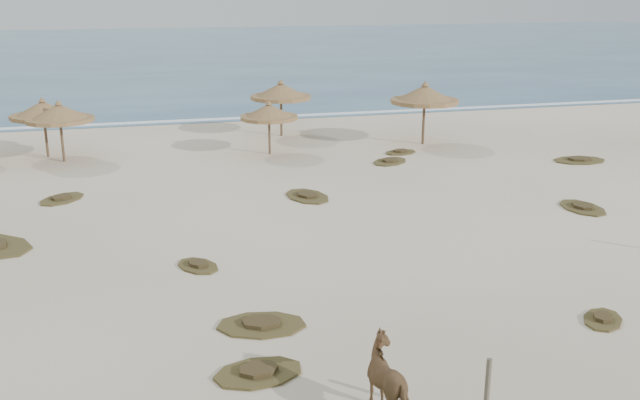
# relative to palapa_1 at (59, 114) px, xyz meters

# --- Properties ---
(ground) EXTENTS (160.00, 160.00, 0.00)m
(ground) POSITION_rel_palapa_1_xyz_m (8.51, -17.09, -2.19)
(ground) COLOR beige
(ground) RESTS_ON ground
(ocean) EXTENTS (200.00, 100.00, 0.01)m
(ocean) POSITION_rel_palapa_1_xyz_m (8.51, 57.91, -2.18)
(ocean) COLOR navy
(ocean) RESTS_ON ground
(foam_line) EXTENTS (70.00, 0.60, 0.01)m
(foam_line) POSITION_rel_palapa_1_xyz_m (8.51, 8.91, -2.18)
(foam_line) COLOR white
(foam_line) RESTS_ON ground
(palapa_1) EXTENTS (3.72, 3.72, 2.82)m
(palapa_1) POSITION_rel_palapa_1_xyz_m (0.00, 0.00, 0.00)
(palapa_1) COLOR brown
(palapa_1) RESTS_ON ground
(palapa_2) EXTENTS (3.29, 3.29, 2.81)m
(palapa_2) POSITION_rel_palapa_1_xyz_m (-0.80, 1.16, -0.01)
(palapa_2) COLOR brown
(palapa_2) RESTS_ON ground
(palapa_3) EXTENTS (3.47, 3.47, 2.56)m
(palapa_3) POSITION_rel_palapa_1_xyz_m (9.35, -0.87, -0.20)
(palapa_3) COLOR brown
(palapa_3) RESTS_ON ground
(palapa_4) EXTENTS (3.68, 3.68, 3.00)m
(palapa_4) POSITION_rel_palapa_1_xyz_m (10.77, 3.21, 0.14)
(palapa_4) COLOR brown
(palapa_4) RESTS_ON ground
(palapa_5) EXTENTS (4.11, 4.11, 3.18)m
(palapa_5) POSITION_rel_palapa_1_xyz_m (17.26, -0.64, 0.28)
(palapa_5) COLOR brown
(palapa_5) RESTS_ON ground
(horse) EXTENTS (1.05, 1.78, 1.41)m
(horse) POSITION_rel_palapa_1_xyz_m (7.53, -22.64, -1.48)
(horse) COLOR brown
(horse) RESTS_ON ground
(fence_post_near) EXTENTS (0.13, 0.13, 1.36)m
(fence_post_near) POSITION_rel_palapa_1_xyz_m (9.03, -23.41, -1.51)
(fence_post_near) COLOR #64574B
(fence_post_near) RESTS_ON ground
(scrub_2) EXTENTS (1.55, 1.75, 0.16)m
(scrub_2) POSITION_rel_palapa_1_xyz_m (4.70, -14.39, -2.14)
(scrub_2) COLOR brown
(scrub_2) RESTS_ON ground
(scrub_3) EXTENTS (1.96, 2.51, 0.16)m
(scrub_3) POSITION_rel_palapa_1_xyz_m (9.37, -8.37, -2.14)
(scrub_3) COLOR brown
(scrub_3) RESTS_ON ground
(scrub_4) EXTENTS (1.36, 2.08, 0.16)m
(scrub_4) POSITION_rel_palapa_1_xyz_m (18.59, -12.28, -2.14)
(scrub_4) COLOR brown
(scrub_4) RESTS_ON ground
(scrub_5) EXTENTS (2.51, 1.68, 0.16)m
(scrub_5) POSITION_rel_palapa_1_xyz_m (22.78, -5.87, -2.14)
(scrub_5) COLOR brown
(scrub_5) RESTS_ON ground
(scrub_6) EXTENTS (2.17, 2.27, 0.16)m
(scrub_6) POSITION_rel_palapa_1_xyz_m (0.39, -6.39, -2.14)
(scrub_6) COLOR brown
(scrub_6) RESTS_ON ground
(scrub_7) EXTENTS (2.32, 2.21, 0.16)m
(scrub_7) POSITION_rel_palapa_1_xyz_m (14.31, -3.91, -2.14)
(scrub_7) COLOR brown
(scrub_7) RESTS_ON ground
(scrub_9) EXTENTS (2.35, 1.75, 0.16)m
(scrub_9) POSITION_rel_palapa_1_xyz_m (5.80, -18.48, -2.14)
(scrub_9) COLOR brown
(scrub_9) RESTS_ON ground
(scrub_10) EXTENTS (1.88, 1.50, 0.16)m
(scrub_10) POSITION_rel_palapa_1_xyz_m (15.44, -2.28, -2.14)
(scrub_10) COLOR brown
(scrub_10) RESTS_ON ground
(scrub_11) EXTENTS (2.01, 1.42, 0.16)m
(scrub_11) POSITION_rel_palapa_1_xyz_m (5.36, -20.60, -2.14)
(scrub_11) COLOR brown
(scrub_11) RESTS_ON ground
(scrub_12) EXTENTS (1.56, 1.58, 0.16)m
(scrub_12) POSITION_rel_palapa_1_xyz_m (13.74, -20.27, -2.14)
(scrub_12) COLOR brown
(scrub_12) RESTS_ON ground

